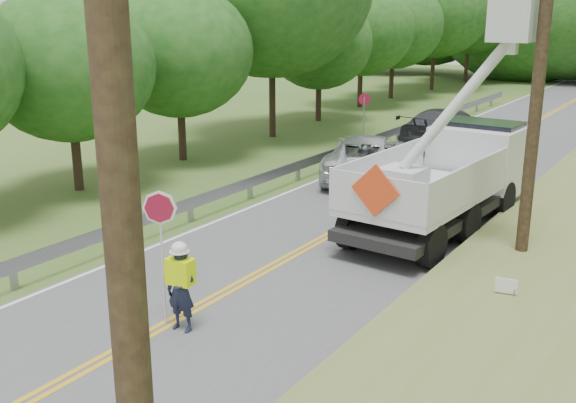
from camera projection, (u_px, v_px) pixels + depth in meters
The scene contains 10 objects.
ground at pixel (108, 357), 12.07m from camera, with size 140.00×140.00×0.00m, color #386222.
road at pixel (412, 190), 23.37m from camera, with size 7.20×96.00×0.03m.
guardrail at pixel (326, 157), 26.05m from camera, with size 0.18×48.00×0.77m.
treeline_left at pixel (354, 16), 39.66m from camera, with size 9.98×55.40×11.43m.
flagger at pixel (180, 283), 12.83m from camera, with size 1.08×0.46×2.76m.
bucket_truck at pixel (458, 167), 19.40m from camera, with size 4.01×7.96×7.49m.
suv_silver at pixel (367, 156), 24.77m from camera, with size 2.72×5.90×1.64m, color silver.
suv_darkgrey at pixel (447, 127), 30.64m from camera, with size 2.45×6.02×1.75m, color #36383C.
stop_sign_permanent at pixel (364, 112), 29.64m from camera, with size 0.50×0.27×2.56m.
yard_sign at pixel (506, 287), 13.98m from camera, with size 0.45×0.10×0.65m.
Camera 1 is at (8.63, -7.31, 6.04)m, focal length 41.62 mm.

